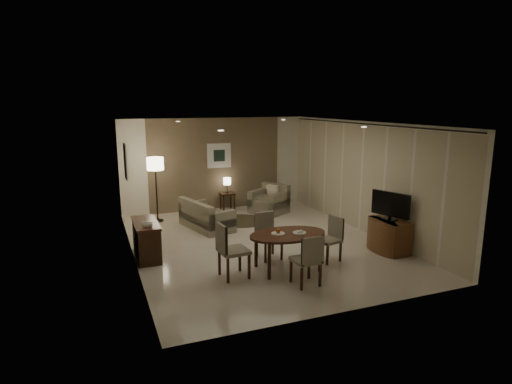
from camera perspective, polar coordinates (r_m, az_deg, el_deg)
name	(u,v)px	position (r m, az deg, el deg)	size (l,w,h in m)	color
room_shell	(253,182)	(9.82, -0.43, 1.37)	(5.50, 7.00, 2.70)	beige
taupe_accent	(216,164)	(12.71, -5.39, 3.73)	(3.96, 0.03, 2.70)	brown
curtain_wall	(361,179)	(10.72, 13.88, 1.75)	(0.08, 6.70, 2.58)	beige
curtain_rod	(364,124)	(10.58, 14.24, 8.81)	(0.03, 0.03, 6.80)	black
art_back_frame	(219,156)	(12.68, -4.94, 4.86)	(0.72, 0.03, 0.72)	silver
art_back_canvas	(219,156)	(12.66, -4.92, 4.85)	(0.34, 0.01, 0.34)	black
art_left_frame	(126,162)	(9.93, -17.01, 3.89)	(0.03, 0.60, 0.80)	silver
art_left_canvas	(126,162)	(9.93, -16.92, 3.90)	(0.01, 0.46, 0.64)	gray
downlight_nl	(221,131)	(7.13, -4.71, 8.17)	(0.10, 0.10, 0.01)	white
downlight_nr	(364,127)	(8.37, 14.19, 8.40)	(0.10, 0.10, 0.01)	white
downlight_fl	(178,121)	(10.62, -10.35, 9.23)	(0.10, 0.10, 0.01)	white
downlight_fr	(283,120)	(11.49, 3.67, 9.59)	(0.10, 0.10, 0.01)	white
console_desk	(147,240)	(9.10, -14.39, -6.20)	(0.48, 1.20, 0.75)	#482317
telephone	(147,224)	(8.69, -14.28, -4.12)	(0.20, 0.14, 0.09)	white
tv_cabinet	(389,235)	(9.62, 17.34, -5.55)	(0.48, 0.90, 0.70)	brown
flat_tv	(391,205)	(9.43, 17.50, -1.68)	(0.06, 0.88, 0.60)	black
dining_table	(288,251)	(8.25, 4.23, -7.90)	(1.51, 0.94, 0.71)	#482317
chair_near	(306,259)	(7.57, 6.65, -8.91)	(0.45, 0.45, 0.93)	gray
chair_far	(269,236)	(8.74, 1.78, -5.94)	(0.45, 0.45, 0.93)	gray
chair_left	(234,250)	(7.83, -2.97, -7.74)	(0.50, 0.50, 1.03)	gray
chair_right	(328,240)	(8.74, 9.58, -6.27)	(0.43, 0.43, 0.89)	gray
plate_a	(278,234)	(8.11, 2.96, -5.55)	(0.26, 0.26, 0.02)	white
plate_b	(299,233)	(8.19, 5.82, -5.42)	(0.26, 0.26, 0.02)	white
fruit_apple	(278,231)	(8.09, 2.97, -5.19)	(0.09, 0.09, 0.09)	#A34D12
napkin	(299,232)	(8.18, 5.82, -5.27)	(0.12, 0.08, 0.03)	white
round_rug	(242,221)	(11.56, -1.88, -3.85)	(1.33, 1.33, 0.01)	#413C24
sofa	(207,214)	(10.90, -6.60, -2.95)	(0.78, 1.55, 0.73)	gray
armchair	(269,199)	(12.31, 1.72, -0.94)	(0.92, 0.87, 0.82)	gray
side_table	(227,201)	(12.69, -3.84, -1.26)	(0.41, 0.41, 0.52)	#321E10
table_lamp	(227,184)	(12.59, -3.87, 1.01)	(0.22, 0.22, 0.50)	#FFEAC1
floor_lamp	(156,190)	(11.65, -13.14, 0.30)	(0.44, 0.44, 1.73)	#FFE5B7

